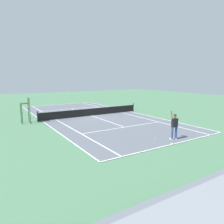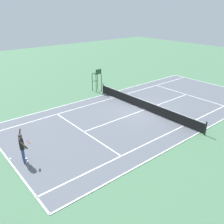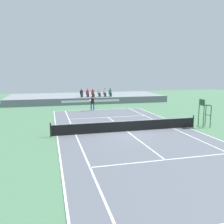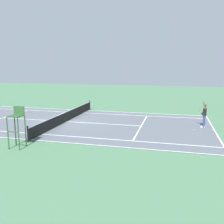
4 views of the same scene
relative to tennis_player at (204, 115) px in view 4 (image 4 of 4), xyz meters
name	(u,v)px [view 4 (image 4 of 4)]	position (x,y,z in m)	size (l,w,h in m)	color
ground_plane	(67,122)	(0.83, -11.19, -0.99)	(80.00, 80.00, 0.00)	#4C7A56
court	(67,122)	(0.83, -11.19, -0.98)	(11.08, 23.88, 0.03)	slate
net	(67,116)	(0.83, -11.19, -0.47)	(11.98, 0.10, 1.07)	black
tennis_player	(204,115)	(0.00, 0.00, 0.00)	(0.82, 0.61, 2.08)	navy
tennis_ball	(194,130)	(1.03, -0.79, -0.96)	(0.07, 0.07, 0.07)	#D1E533
umpire_chair	(17,122)	(7.80, -11.19, 0.56)	(0.77, 0.77, 2.44)	#2D562D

